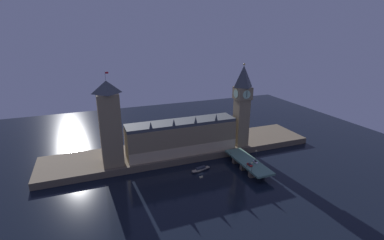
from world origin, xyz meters
name	(u,v)px	position (x,y,z in m)	size (l,w,h in m)	color
ground_plane	(201,174)	(0.00, 0.00, 0.00)	(400.00, 400.00, 0.00)	black
embankment	(183,150)	(0.00, 39.00, 2.53)	(220.00, 42.00, 5.05)	brown
parliament_hall	(182,137)	(-4.13, 30.03, 17.81)	(85.49, 19.40, 30.77)	#8E7A56
clock_tower	(242,103)	(46.57, 26.58, 40.92)	(12.48, 12.59, 67.79)	#8E7A56
victoria_tower	(110,124)	(-56.92, 28.67, 35.40)	(14.62, 14.62, 66.39)	#8E7A56
bridge	(248,163)	(35.06, -5.00, 4.40)	(13.92, 46.00, 6.30)	slate
car_northbound_trail	(250,165)	(32.00, -11.84, 6.99)	(1.95, 4.79, 1.47)	red
car_southbound_lead	(255,162)	(38.12, -9.63, 7.02)	(1.93, 4.17, 1.52)	silver
pedestrian_near_rail	(247,166)	(28.94, -12.67, 7.25)	(0.38, 0.38, 1.79)	black
pedestrian_far_rail	(231,153)	(28.94, 10.04, 7.20)	(0.38, 0.38, 1.70)	black
street_lamp_near	(252,166)	(28.54, -19.72, 10.51)	(1.34, 0.60, 6.73)	#2D3333
street_lamp_mid	(256,154)	(41.58, -5.00, 10.75)	(1.34, 0.60, 7.12)	#2D3333
boat_upstream	(201,169)	(1.42, 4.07, 1.15)	(16.60, 7.12, 3.16)	#28282D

